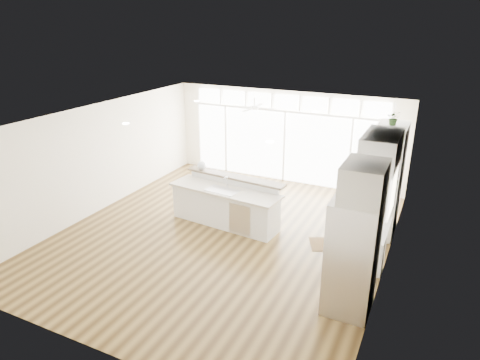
% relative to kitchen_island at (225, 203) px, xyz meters
% --- Properties ---
extents(floor, '(7.00, 8.00, 0.02)m').
position_rel_kitchen_island_xyz_m(floor, '(0.23, -0.54, -0.55)').
color(floor, '#463115').
rests_on(floor, ground).
extents(ceiling, '(7.00, 8.00, 0.02)m').
position_rel_kitchen_island_xyz_m(ceiling, '(0.23, -0.54, 2.16)').
color(ceiling, white).
rests_on(ceiling, wall_back).
extents(wall_back, '(7.00, 0.04, 2.70)m').
position_rel_kitchen_island_xyz_m(wall_back, '(0.23, 3.46, 0.81)').
color(wall_back, white).
rests_on(wall_back, floor).
extents(wall_front, '(7.00, 0.04, 2.70)m').
position_rel_kitchen_island_xyz_m(wall_front, '(0.23, -4.54, 0.81)').
color(wall_front, white).
rests_on(wall_front, floor).
extents(wall_left, '(0.04, 8.00, 2.70)m').
position_rel_kitchen_island_xyz_m(wall_left, '(-3.27, -0.54, 0.81)').
color(wall_left, white).
rests_on(wall_left, floor).
extents(wall_right, '(0.04, 8.00, 2.70)m').
position_rel_kitchen_island_xyz_m(wall_right, '(3.73, -0.54, 0.81)').
color(wall_right, white).
rests_on(wall_right, floor).
extents(glass_wall, '(5.80, 0.06, 2.08)m').
position_rel_kitchen_island_xyz_m(glass_wall, '(0.23, 3.40, 0.51)').
color(glass_wall, white).
rests_on(glass_wall, wall_back).
extents(transom_row, '(5.90, 0.06, 0.40)m').
position_rel_kitchen_island_xyz_m(transom_row, '(0.23, 3.40, 1.84)').
color(transom_row, white).
rests_on(transom_row, wall_back).
extents(desk_window, '(0.04, 0.85, 0.85)m').
position_rel_kitchen_island_xyz_m(desk_window, '(3.69, -0.24, 1.01)').
color(desk_window, silver).
rests_on(desk_window, wall_right).
extents(ceiling_fan, '(1.16, 1.16, 0.32)m').
position_rel_kitchen_island_xyz_m(ceiling_fan, '(-0.27, 2.26, 1.94)').
color(ceiling_fan, white).
rests_on(ceiling_fan, ceiling).
extents(recessed_lights, '(3.40, 3.00, 0.02)m').
position_rel_kitchen_island_xyz_m(recessed_lights, '(0.23, -0.34, 2.14)').
color(recessed_lights, silver).
rests_on(recessed_lights, ceiling).
extents(oven_cabinet, '(0.64, 1.20, 2.50)m').
position_rel_kitchen_island_xyz_m(oven_cabinet, '(3.40, 1.26, 0.71)').
color(oven_cabinet, white).
rests_on(oven_cabinet, floor).
extents(desk_nook, '(0.72, 1.30, 0.76)m').
position_rel_kitchen_island_xyz_m(desk_nook, '(3.36, -0.24, -0.16)').
color(desk_nook, white).
rests_on(desk_nook, floor).
extents(upper_cabinets, '(0.64, 1.30, 0.64)m').
position_rel_kitchen_island_xyz_m(upper_cabinets, '(3.40, -0.24, 1.81)').
color(upper_cabinets, white).
rests_on(upper_cabinets, wall_right).
extents(refrigerator, '(0.76, 0.90, 2.00)m').
position_rel_kitchen_island_xyz_m(refrigerator, '(3.34, -1.89, 0.46)').
color(refrigerator, silver).
rests_on(refrigerator, floor).
extents(fridge_cabinet, '(0.64, 0.90, 0.60)m').
position_rel_kitchen_island_xyz_m(fridge_cabinet, '(3.40, -1.89, 1.76)').
color(fridge_cabinet, white).
rests_on(fridge_cabinet, wall_right).
extents(framed_photos, '(0.06, 0.22, 0.80)m').
position_rel_kitchen_island_xyz_m(framed_photos, '(3.69, 0.38, 0.86)').
color(framed_photos, black).
rests_on(framed_photos, wall_right).
extents(kitchen_island, '(2.82, 1.29, 1.08)m').
position_rel_kitchen_island_xyz_m(kitchen_island, '(0.00, 0.00, 0.00)').
color(kitchen_island, white).
rests_on(kitchen_island, floor).
extents(rug, '(1.03, 0.91, 0.01)m').
position_rel_kitchen_island_xyz_m(rug, '(2.53, 0.09, -0.54)').
color(rug, '#372411').
rests_on(rug, floor).
extents(office_chair, '(0.61, 0.59, 0.93)m').
position_rel_kitchen_island_xyz_m(office_chair, '(3.08, -0.55, -0.07)').
color(office_chair, black).
rests_on(office_chair, floor).
extents(fishbowl, '(0.24, 0.24, 0.22)m').
position_rel_kitchen_island_xyz_m(fishbowl, '(-0.91, 0.49, 0.65)').
color(fishbowl, silver).
rests_on(fishbowl, kitchen_island).
extents(monitor, '(0.10, 0.49, 0.40)m').
position_rel_kitchen_island_xyz_m(monitor, '(3.28, -0.24, 0.42)').
color(monitor, black).
rests_on(monitor, desk_nook).
extents(keyboard, '(0.16, 0.31, 0.01)m').
position_rel_kitchen_island_xyz_m(keyboard, '(3.11, -0.24, 0.23)').
color(keyboard, silver).
rests_on(keyboard, desk_nook).
extents(potted_plant, '(0.31, 0.34, 0.24)m').
position_rel_kitchen_island_xyz_m(potted_plant, '(3.40, 1.26, 2.08)').
color(potted_plant, '#3A5F28').
rests_on(potted_plant, oven_cabinet).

